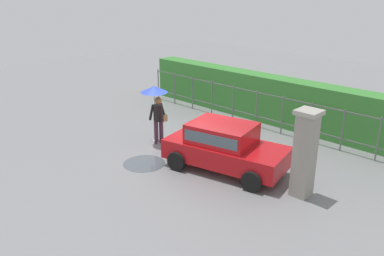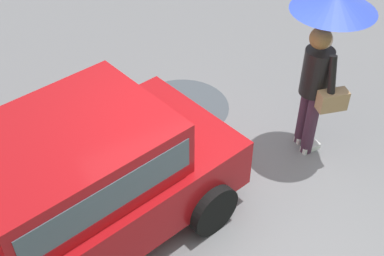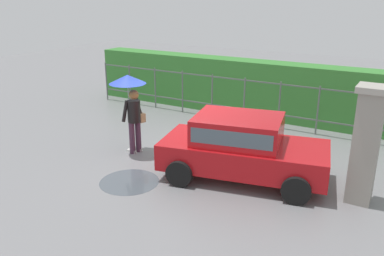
{
  "view_description": "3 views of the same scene",
  "coord_description": "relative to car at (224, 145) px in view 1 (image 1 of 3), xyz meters",
  "views": [
    {
      "loc": [
        8.61,
        -9.21,
        5.39
      ],
      "look_at": [
        0.0,
        -0.4,
        0.92
      ],
      "focal_mm": 37.01,
      "sensor_mm": 36.0,
      "label": 1
    },
    {
      "loc": [
        2.12,
        2.94,
        4.42
      ],
      "look_at": [
        0.13,
        -0.57,
        0.98
      ],
      "focal_mm": 47.03,
      "sensor_mm": 36.0,
      "label": 2
    },
    {
      "loc": [
        4.81,
        -8.35,
        4.05
      ],
      "look_at": [
        0.26,
        -0.59,
        1.01
      ],
      "focal_mm": 37.15,
      "sensor_mm": 36.0,
      "label": 3
    }
  ],
  "objects": [
    {
      "name": "fence_section",
      "position": [
        -1.61,
        3.91,
        0.02
      ],
      "size": [
        11.89,
        0.05,
        1.5
      ],
      "color": "#59605B",
      "rests_on": "ground"
    },
    {
      "name": "car",
      "position": [
        0.0,
        0.0,
        0.0
      ],
      "size": [
        3.96,
        2.47,
        1.48
      ],
      "rotation": [
        0.0,
        0.0,
        0.21
      ],
      "color": "#B71116",
      "rests_on": "ground"
    },
    {
      "name": "gate_pillar",
      "position": [
        2.54,
        0.24,
        0.44
      ],
      "size": [
        0.6,
        0.6,
        2.42
      ],
      "color": "gray",
      "rests_on": "ground"
    },
    {
      "name": "ground_plane",
      "position": [
        -1.54,
        0.57,
        -0.8
      ],
      "size": [
        40.0,
        40.0,
        0.0
      ],
      "primitive_type": "plane",
      "color": "slate"
    },
    {
      "name": "puddle_near",
      "position": [
        -2.08,
        -1.47,
        -0.8
      ],
      "size": [
        1.35,
        1.35,
        0.0
      ],
      "primitive_type": "cylinder",
      "color": "#4C545B",
      "rests_on": "ground"
    },
    {
      "name": "hedge_row",
      "position": [
        -1.61,
        4.9,
        0.15
      ],
      "size": [
        12.84,
        0.9,
        1.9
      ],
      "primitive_type": "cube",
      "color": "#387F33",
      "rests_on": "ground"
    },
    {
      "name": "pedestrian",
      "position": [
        -3.13,
        0.0,
        0.75
      ],
      "size": [
        0.95,
        0.95,
        2.11
      ],
      "rotation": [
        0.0,
        0.0,
        2.87
      ],
      "color": "#47283D",
      "rests_on": "ground"
    }
  ]
}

